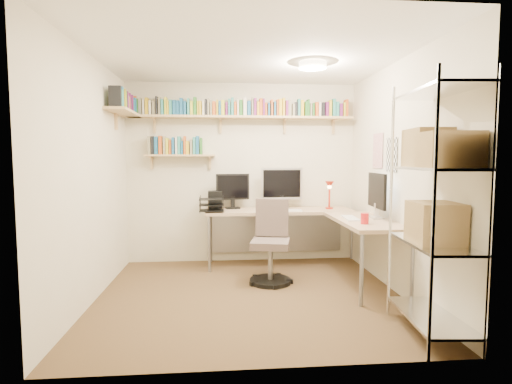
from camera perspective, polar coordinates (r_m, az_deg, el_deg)
ground at (r=4.40m, az=-0.91°, el=-14.54°), size 3.20×3.20×0.00m
room_shell at (r=4.15m, az=-0.88°, el=6.07°), size 3.24×3.04×2.52m
wall_shelves at (r=5.47m, az=-6.48°, el=10.71°), size 3.12×1.09×0.79m
corner_desk at (r=5.19m, az=4.82°, el=-2.93°), size 2.22×1.96×1.33m
office_chair at (r=4.75m, az=2.14°, el=-7.93°), size 0.52×0.53×0.97m
wire_rack at (r=3.50m, az=24.33°, el=0.93°), size 0.52×0.94×2.09m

